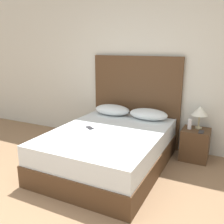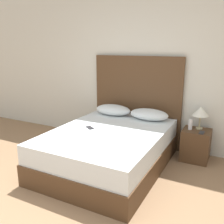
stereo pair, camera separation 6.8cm
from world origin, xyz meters
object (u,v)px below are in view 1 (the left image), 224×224
(nightstand, at_px, (195,144))
(phone_on_bed, at_px, (90,128))
(bed, at_px, (109,149))
(table_lamp, at_px, (200,111))
(phone_on_nightstand, at_px, (201,132))

(nightstand, bearing_deg, phone_on_bed, -148.86)
(bed, xyz_separation_m, phone_on_bed, (-0.30, -0.03, 0.29))
(bed, distance_m, phone_on_bed, 0.42)
(nightstand, xyz_separation_m, table_lamp, (0.02, 0.08, 0.52))
(bed, relative_size, table_lamp, 5.73)
(nightstand, relative_size, phone_on_nightstand, 3.21)
(nightstand, bearing_deg, phone_on_nightstand, -49.94)
(bed, distance_m, table_lamp, 1.50)
(nightstand, relative_size, table_lamp, 1.38)
(table_lamp, bearing_deg, nightstand, -102.22)
(phone_on_bed, xyz_separation_m, nightstand, (1.39, 0.84, -0.32))
(bed, xyz_separation_m, nightstand, (1.09, 0.81, -0.03))
(phone_on_bed, bearing_deg, table_lamp, 33.12)
(phone_on_bed, xyz_separation_m, table_lamp, (1.41, 0.92, 0.20))
(bed, distance_m, phone_on_nightstand, 1.39)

